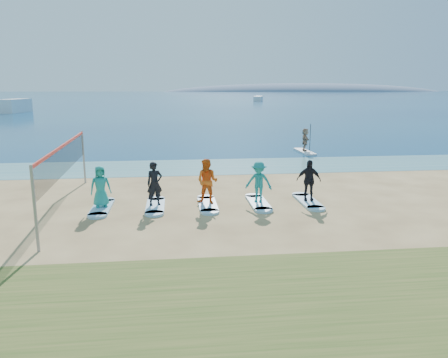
{
  "coord_description": "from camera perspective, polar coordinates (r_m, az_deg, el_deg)",
  "views": [
    {
      "loc": [
        -1.34,
        -14.19,
        4.62
      ],
      "look_at": [
        0.53,
        2.0,
        1.1
      ],
      "focal_mm": 35.0,
      "sensor_mm": 36.0,
      "label": 1
    }
  ],
  "objects": [
    {
      "name": "boat_offshore_a",
      "position": [
        83.08,
        -25.59,
        7.83
      ],
      "size": [
        3.82,
        7.44,
        2.28
      ],
      "primitive_type": "cube",
      "rotation": [
        0.0,
        0.0,
        -0.16
      ],
      "color": "silver",
      "rests_on": "ground"
    },
    {
      "name": "shallow_water",
      "position": [
        25.15,
        -3.41,
        1.6
      ],
      "size": [
        600.0,
        600.0,
        0.0
      ],
      "primitive_type": "plane",
      "color": "teal",
      "rests_on": "ground"
    },
    {
      "name": "surfboard_2",
      "position": [
        17.11,
        -2.17,
        -3.33
      ],
      "size": [
        0.7,
        2.2,
        0.09
      ],
      "primitive_type": "cube",
      "color": "#8FC3DE",
      "rests_on": "ground"
    },
    {
      "name": "surfboard_3",
      "position": [
        17.38,
        4.5,
        -3.11
      ],
      "size": [
        0.7,
        2.2,
        0.09
      ],
      "primitive_type": "cube",
      "color": "#8FC3DE",
      "rests_on": "ground"
    },
    {
      "name": "surfboard_4",
      "position": [
        17.87,
        10.89,
        -2.87
      ],
      "size": [
        0.7,
        2.2,
        0.09
      ],
      "primitive_type": "cube",
      "color": "#8FC3DE",
      "rests_on": "ground"
    },
    {
      "name": "ocean",
      "position": [
        174.26,
        -6.24,
        10.61
      ],
      "size": [
        600.0,
        600.0,
        0.0
      ],
      "primitive_type": "plane",
      "color": "navy",
      "rests_on": "ground"
    },
    {
      "name": "volleyball_net",
      "position": [
        17.38,
        -20.13,
        2.45
      ],
      "size": [
        0.5,
        9.08,
        2.5
      ],
      "rotation": [
        0.0,
        0.0,
        0.05
      ],
      "color": "gray",
      "rests_on": "ground"
    },
    {
      "name": "student_4",
      "position": [
        17.67,
        11.0,
        -0.16
      ],
      "size": [
        1.02,
        0.56,
        1.64
      ],
      "primitive_type": "imported",
      "rotation": [
        0.0,
        0.0,
        -0.18
      ],
      "color": "black",
      "rests_on": "surfboard_4"
    },
    {
      "name": "boat_offshore_b",
      "position": [
        127.8,
        4.49,
        10.09
      ],
      "size": [
        3.76,
        6.04,
        1.47
      ],
      "primitive_type": "cube",
      "rotation": [
        0.0,
        0.0,
        -0.32
      ],
      "color": "silver",
      "rests_on": "ground"
    },
    {
      "name": "student_2",
      "position": [
        16.89,
        -2.19,
        -0.32
      ],
      "size": [
        1.04,
        0.95,
        1.75
      ],
      "primitive_type": "imported",
      "rotation": [
        0.0,
        0.0,
        -0.41
      ],
      "color": "#DC5C17",
      "rests_on": "surfboard_2"
    },
    {
      "name": "paddleboarder",
      "position": [
        30.91,
        10.55,
        5.08
      ],
      "size": [
        0.77,
        1.52,
        1.57
      ],
      "primitive_type": "imported",
      "rotation": [
        0.0,
        0.0,
        1.35
      ],
      "color": "tan",
      "rests_on": "paddleboard"
    },
    {
      "name": "student_3",
      "position": [
        17.17,
        4.55,
        -0.37
      ],
      "size": [
        1.19,
        0.93,
        1.62
      ],
      "primitive_type": "imported",
      "rotation": [
        0.0,
        0.0,
        -0.36
      ],
      "color": "#1A7F7E",
      "rests_on": "surfboard_3"
    },
    {
      "name": "ground",
      "position": [
        14.98,
        -1.13,
        -5.78
      ],
      "size": [
        600.0,
        600.0,
        0.0
      ],
      "primitive_type": "plane",
      "color": "tan",
      "rests_on": "ground"
    },
    {
      "name": "island_ridge",
      "position": [
        328.66,
        10.67,
        11.19
      ],
      "size": [
        220.0,
        56.0,
        18.0
      ],
      "primitive_type": "ellipsoid",
      "color": "slate",
      "rests_on": "ground"
    },
    {
      "name": "paddleboard",
      "position": [
        31.03,
        10.49,
        3.54
      ],
      "size": [
        0.79,
        3.02,
        0.12
      ],
      "primitive_type": "cube",
      "rotation": [
        0.0,
        0.0,
        0.03
      ],
      "color": "silver",
      "rests_on": "ground"
    },
    {
      "name": "student_1",
      "position": [
        16.87,
        -9.05,
        -0.6
      ],
      "size": [
        0.71,
        0.58,
        1.68
      ],
      "primitive_type": "imported",
      "rotation": [
        0.0,
        0.0,
        0.33
      ],
      "color": "black",
      "rests_on": "surfboard_1"
    },
    {
      "name": "student_0",
      "position": [
        17.1,
        -15.83,
        -0.94
      ],
      "size": [
        0.87,
        0.69,
        1.57
      ],
      "primitive_type": "imported",
      "rotation": [
        0.0,
        0.0,
        0.27
      ],
      "color": "teal",
      "rests_on": "surfboard_0"
    },
    {
      "name": "surfboard_0",
      "position": [
        17.3,
        -15.67,
        -3.62
      ],
      "size": [
        0.7,
        2.2,
        0.09
      ],
      "primitive_type": "cube",
      "color": "#8FC3DE",
      "rests_on": "ground"
    },
    {
      "name": "surfboard_1",
      "position": [
        17.09,
        -8.95,
        -3.5
      ],
      "size": [
        0.7,
        2.2,
        0.09
      ],
      "primitive_type": "cube",
      "color": "#8FC3DE",
      "rests_on": "ground"
    }
  ]
}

